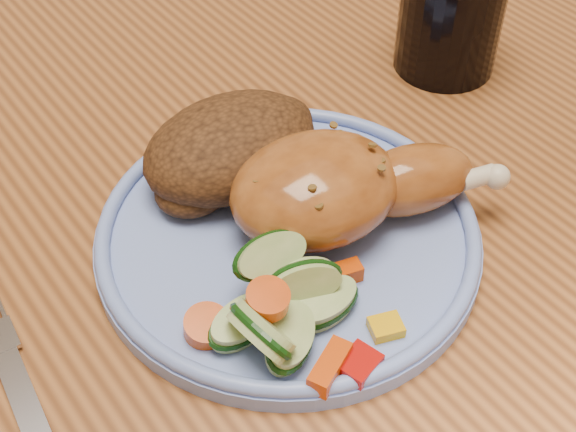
# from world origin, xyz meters

# --- Properties ---
(dining_table) EXTENTS (0.90, 1.40, 0.75)m
(dining_table) POSITION_xyz_m (0.00, 0.00, 0.67)
(dining_table) COLOR brown
(dining_table) RESTS_ON ground
(plate) EXTENTS (0.25, 0.25, 0.01)m
(plate) POSITION_xyz_m (-0.02, -0.07, 0.76)
(plate) COLOR #6F8ADA
(plate) RESTS_ON dining_table
(plate_rim) EXTENTS (0.25, 0.25, 0.01)m
(plate_rim) POSITION_xyz_m (-0.02, -0.07, 0.77)
(plate_rim) COLOR #6F8ADA
(plate_rim) RESTS_ON plate
(chicken_leg) EXTENTS (0.18, 0.12, 0.06)m
(chicken_leg) POSITION_xyz_m (0.02, -0.08, 0.79)
(chicken_leg) COLOR #9F5621
(chicken_leg) RESTS_ON plate
(rice_pilaf) EXTENTS (0.14, 0.09, 0.05)m
(rice_pilaf) POSITION_xyz_m (-0.01, -0.00, 0.78)
(rice_pilaf) COLOR #492812
(rice_pilaf) RESTS_ON plate
(vegetable_pile) EXTENTS (0.11, 0.11, 0.05)m
(vegetable_pile) POSITION_xyz_m (-0.06, -0.13, 0.78)
(vegetable_pile) COLOR #A50A05
(vegetable_pile) RESTS_ON plate
(fork) EXTENTS (0.04, 0.17, 0.00)m
(fork) POSITION_xyz_m (-0.20, -0.07, 0.75)
(fork) COLOR silver
(fork) RESTS_ON dining_table
(drinking_glass) EXTENTS (0.08, 0.08, 0.11)m
(drinking_glass) POSITION_xyz_m (0.21, 0.02, 0.80)
(drinking_glass) COLOR black
(drinking_glass) RESTS_ON dining_table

